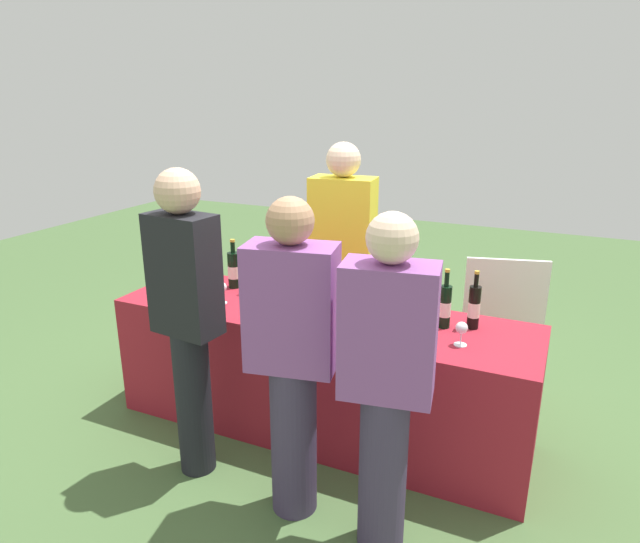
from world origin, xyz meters
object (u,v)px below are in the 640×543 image
(wine_bottle_2, at_px, (256,275))
(guest_1, at_px, (292,353))
(wine_bottle_0, at_px, (207,269))
(wine_glass_2, at_px, (282,302))
(wine_glass_4, at_px, (462,329))
(server_pouring, at_px, (342,259))
(wine_glass_3, at_px, (371,312))
(wine_bottle_6, at_px, (445,306))
(guest_0, at_px, (187,313))
(wine_bottle_3, at_px, (307,288))
(menu_board, at_px, (502,324))
(wine_bottle_1, at_px, (234,270))
(wine_glass_0, at_px, (186,286))
(wine_glass_1, at_px, (222,288))
(wine_bottle_4, at_px, (349,291))
(guest_2, at_px, (386,379))
(wine_bottle_7, at_px, (474,307))
(wine_bottle_5, at_px, (365,292))

(wine_bottle_2, xyz_separation_m, guest_1, (0.69, -0.83, -0.04))
(wine_bottle_0, distance_m, wine_glass_2, 0.80)
(wine_bottle_2, height_order, wine_glass_4, wine_bottle_2)
(wine_bottle_2, bearing_deg, server_pouring, 50.10)
(wine_glass_3, bearing_deg, wine_bottle_6, 25.99)
(wine_bottle_2, distance_m, server_pouring, 0.62)
(wine_bottle_0, distance_m, guest_0, 0.90)
(wine_bottle_3, xyz_separation_m, menu_board, (1.05, 0.91, -0.40))
(wine_glass_3, bearing_deg, wine_bottle_1, 166.07)
(wine_bottle_6, bearing_deg, wine_glass_0, -170.80)
(wine_glass_2, bearing_deg, wine_bottle_3, 83.15)
(wine_glass_4, bearing_deg, wine_glass_1, -179.92)
(wine_bottle_1, relative_size, wine_glass_3, 2.48)
(wine_bottle_0, xyz_separation_m, wine_glass_2, (0.73, -0.32, -0.01))
(wine_bottle_6, bearing_deg, server_pouring, 147.29)
(wine_bottle_4, distance_m, wine_bottle_6, 0.58)
(wine_glass_0, distance_m, guest_2, 1.58)
(guest_2, height_order, menu_board, guest_2)
(wine_bottle_6, xyz_separation_m, guest_1, (-0.53, -0.78, -0.04))
(wine_glass_1, relative_size, guest_0, 0.08)
(wine_bottle_6, xyz_separation_m, server_pouring, (-0.82, 0.52, 0.03))
(wine_bottle_1, bearing_deg, wine_bottle_3, -8.20)
(wine_bottle_2, height_order, guest_2, guest_2)
(wine_glass_4, bearing_deg, wine_bottle_4, 161.25)
(wine_glass_0, distance_m, guest_1, 1.14)
(wine_bottle_3, height_order, wine_bottle_7, wine_bottle_7)
(wine_bottle_4, bearing_deg, wine_bottle_3, -170.46)
(wine_bottle_3, relative_size, server_pouring, 0.18)
(wine_bottle_1, height_order, wine_bottle_2, wine_bottle_2)
(wine_glass_2, bearing_deg, wine_bottle_6, 16.97)
(wine_bottle_1, distance_m, wine_bottle_5, 0.93)
(wine_bottle_0, distance_m, guest_1, 1.36)
(wine_bottle_3, bearing_deg, guest_1, -68.82)
(wine_bottle_6, bearing_deg, wine_glass_3, -154.01)
(wine_glass_4, bearing_deg, wine_glass_0, -178.16)
(wine_bottle_4, xyz_separation_m, wine_glass_0, (-0.96, -0.29, -0.01))
(guest_2, bearing_deg, wine_bottle_0, 140.78)
(wine_glass_2, xyz_separation_m, wine_glass_3, (0.50, 0.09, -0.01))
(wine_bottle_5, relative_size, wine_bottle_6, 1.01)
(wine_bottle_2, relative_size, guest_0, 0.20)
(wine_bottle_4, height_order, menu_board, wine_bottle_4)
(wine_glass_2, distance_m, guest_1, 0.62)
(wine_bottle_0, height_order, wine_glass_3, wine_bottle_0)
(wine_glass_4, xyz_separation_m, menu_board, (0.09, 1.11, -0.39))
(wine_bottle_6, height_order, menu_board, wine_bottle_6)
(guest_0, bearing_deg, wine_bottle_6, 38.85)
(wine_glass_2, distance_m, wine_glass_4, 0.99)
(server_pouring, distance_m, guest_0, 1.30)
(wine_glass_4, xyz_separation_m, guest_2, (-0.19, -0.63, -0.01))
(wine_glass_0, xyz_separation_m, guest_1, (1.01, -0.53, -0.01))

